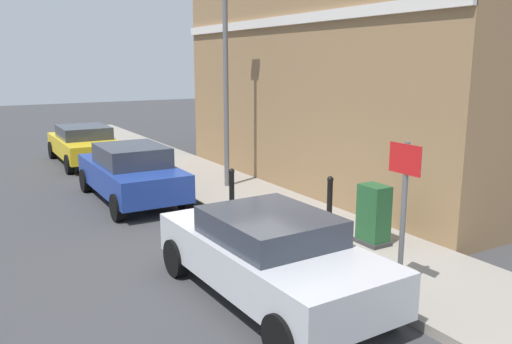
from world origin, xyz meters
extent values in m
plane|color=#38383A|center=(0.00, 0.00, 0.00)|extent=(80.00, 80.00, 0.00)
cube|color=gray|center=(1.90, 6.00, 0.07)|extent=(2.60, 30.00, 0.15)
cube|color=olive|center=(7.12, 3.78, 4.16)|extent=(7.84, 11.56, 8.32)
cube|color=silver|center=(3.16, 3.78, 4.61)|extent=(0.12, 11.56, 0.24)
cube|color=#B7B7BC|center=(-0.62, -1.61, 0.64)|extent=(1.90, 4.27, 0.64)
cube|color=#2D333D|center=(-0.62, -1.62, 1.15)|extent=(1.62, 1.97, 0.42)
cylinder|color=black|center=(-1.51, -0.07, 0.32)|extent=(0.24, 0.65, 0.64)
cylinder|color=black|center=(0.18, -0.02, 0.32)|extent=(0.24, 0.65, 0.64)
cylinder|color=black|center=(-1.42, -3.19, 0.32)|extent=(0.24, 0.65, 0.64)
cylinder|color=black|center=(0.27, -3.14, 0.32)|extent=(0.24, 0.65, 0.64)
cube|color=navy|center=(-0.65, 5.11, 0.65)|extent=(1.76, 4.29, 0.67)
cube|color=#2D333D|center=(-0.65, 4.95, 1.22)|extent=(1.54, 2.00, 0.52)
cylinder|color=black|center=(-1.46, 6.70, 0.32)|extent=(0.22, 0.64, 0.64)
cylinder|color=black|center=(0.18, 6.69, 0.32)|extent=(0.22, 0.64, 0.64)
cylinder|color=black|center=(-1.48, 3.52, 0.32)|extent=(0.22, 0.64, 0.64)
cylinder|color=black|center=(0.16, 3.51, 0.32)|extent=(0.22, 0.64, 0.64)
cube|color=gold|center=(-0.49, 10.98, 0.62)|extent=(1.86, 4.35, 0.60)
cube|color=#2D333D|center=(-0.49, 11.02, 1.12)|extent=(1.62, 2.03, 0.44)
cylinder|color=black|center=(-1.34, 12.60, 0.32)|extent=(0.23, 0.64, 0.64)
cylinder|color=black|center=(0.39, 12.59, 0.32)|extent=(0.23, 0.64, 0.64)
cylinder|color=black|center=(-1.37, 9.37, 0.32)|extent=(0.23, 0.64, 0.64)
cylinder|color=black|center=(0.36, 9.36, 0.32)|extent=(0.23, 0.64, 0.64)
cube|color=#1E4C28|center=(2.17, -0.89, 0.72)|extent=(0.40, 0.55, 1.15)
cube|color=#333333|center=(2.17, -0.89, 0.19)|extent=(0.46, 0.61, 0.08)
cylinder|color=black|center=(2.27, 0.55, 0.62)|extent=(0.12, 0.12, 0.95)
sphere|color=black|center=(2.27, 0.55, 1.12)|extent=(0.14, 0.14, 0.14)
cylinder|color=black|center=(0.85, 2.35, 0.62)|extent=(0.12, 0.12, 0.95)
sphere|color=black|center=(0.85, 2.35, 1.12)|extent=(0.14, 0.14, 0.14)
cylinder|color=#59595B|center=(1.02, -2.70, 1.30)|extent=(0.08, 0.08, 2.30)
cube|color=white|center=(1.00, -2.70, 2.20)|extent=(0.03, 0.56, 0.40)
cube|color=red|center=(0.99, -2.70, 2.20)|extent=(0.01, 0.60, 0.44)
cylinder|color=#59595B|center=(1.99, 4.77, 2.90)|extent=(0.14, 0.14, 5.50)
camera|label=1|loc=(-4.58, -7.91, 3.56)|focal=36.51mm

